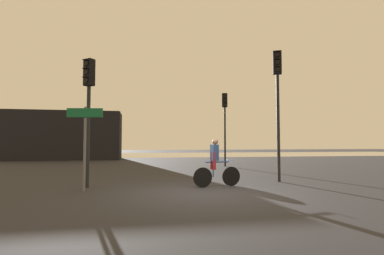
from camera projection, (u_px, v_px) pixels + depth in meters
name	position (u px, v px, depth m)	size (l,w,h in m)	color
ground_plane	(206.00, 193.00, 8.79)	(120.00, 120.00, 0.00)	#28282D
water_strip	(153.00, 155.00, 38.53)	(80.00, 16.00, 0.01)	#9E937F
distant_building	(61.00, 136.00, 27.23)	(10.56, 4.00, 4.32)	black
traffic_light_near_left	(89.00, 98.00, 9.98)	(0.41, 0.42, 4.29)	black
traffic_light_near_right	(278.00, 91.00, 11.57)	(0.39, 0.41, 5.05)	black
traffic_light_far_right	(225.00, 116.00, 19.26)	(0.39, 0.41, 4.70)	black
direction_sign_post	(85.00, 136.00, 9.25)	(1.09, 0.18, 2.60)	slate
cyclist	(215.00, 162.00, 10.10)	(1.69, 0.48, 1.62)	black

